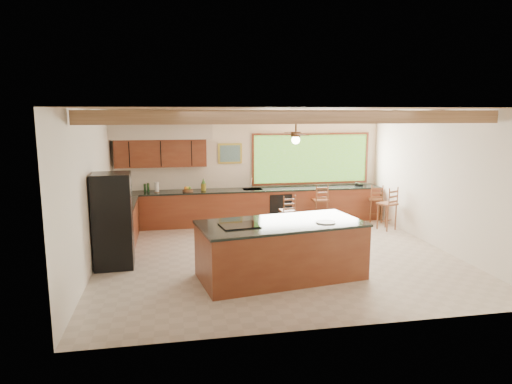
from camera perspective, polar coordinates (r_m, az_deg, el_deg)
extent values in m
plane|color=beige|center=(9.54, 2.66, -7.99)|extent=(7.20, 7.20, 0.00)
cube|color=silver|center=(12.35, -0.73, 3.27)|extent=(7.20, 0.04, 3.00)
cube|color=silver|center=(6.13, 9.75, -3.77)|extent=(7.20, 0.04, 3.00)
cube|color=silver|center=(9.07, -19.98, 0.23)|extent=(0.04, 6.50, 3.00)
cube|color=silver|center=(10.61, 22.03, 1.43)|extent=(0.04, 6.50, 3.00)
cube|color=#AD7756|center=(9.08, 2.82, 10.33)|extent=(7.20, 6.50, 0.04)
cube|color=#A77C53|center=(7.53, 5.66, 9.30)|extent=(7.10, 0.15, 0.22)
cube|color=#A77C53|center=(9.56, 2.11, 9.48)|extent=(7.10, 0.15, 0.22)
cube|color=#A77C53|center=(11.33, 0.08, 9.56)|extent=(7.10, 0.15, 0.22)
cube|color=brown|center=(11.94, -11.80, 4.76)|extent=(2.30, 0.35, 0.70)
cube|color=beige|center=(11.83, -11.91, 7.63)|extent=(2.60, 0.50, 0.48)
cylinder|color=#FFEABF|center=(11.88, -15.27, 6.39)|extent=(0.10, 0.10, 0.01)
cylinder|color=#FFEABF|center=(11.85, -8.46, 6.62)|extent=(0.10, 0.10, 0.01)
cube|color=#7BAF3E|center=(12.70, 6.89, 4.16)|extent=(3.20, 0.04, 1.30)
cube|color=gold|center=(12.20, -3.27, 4.83)|extent=(0.64, 0.03, 0.54)
cube|color=#3F7259|center=(12.18, -3.26, 4.82)|extent=(0.54, 0.01, 0.44)
cube|color=brown|center=(12.19, -0.45, -1.87)|extent=(7.00, 0.65, 0.88)
cube|color=black|center=(12.10, -0.45, 0.26)|extent=(7.04, 0.69, 0.04)
cube|color=brown|center=(10.55, -16.65, -4.17)|extent=(0.65, 2.35, 0.88)
cube|color=black|center=(10.45, -16.77, -1.72)|extent=(0.69, 2.39, 0.04)
cube|color=black|center=(12.02, 3.12, -2.15)|extent=(0.60, 0.02, 0.78)
cube|color=silver|center=(12.10, -0.45, 0.29)|extent=(0.50, 0.38, 0.03)
cylinder|color=silver|center=(12.27, -0.62, 1.20)|extent=(0.03, 0.03, 0.30)
cylinder|color=silver|center=(12.15, -0.54, 1.74)|extent=(0.03, 0.20, 0.03)
cylinder|color=silver|center=(11.86, -12.30, 0.57)|extent=(0.11, 0.11, 0.26)
cylinder|color=#1D4019|center=(12.03, -13.32, 0.57)|extent=(0.06, 0.06, 0.22)
cylinder|color=#1D4019|center=(12.04, -13.72, 0.52)|extent=(0.06, 0.06, 0.21)
cube|color=black|center=(12.92, 12.72, 0.94)|extent=(0.24, 0.21, 0.09)
cube|color=brown|center=(8.25, 3.12, -7.38)|extent=(3.03, 1.75, 0.97)
cube|color=black|center=(8.11, 3.16, -3.96)|extent=(3.08, 1.80, 0.04)
cube|color=black|center=(7.84, -2.08, -4.19)|extent=(0.71, 0.60, 0.02)
cylinder|color=silver|center=(8.17, 8.71, -3.74)|extent=(0.35, 0.35, 0.02)
cube|color=black|center=(9.08, -17.44, -3.44)|extent=(0.73, 0.71, 1.82)
cube|color=silver|center=(9.04, -15.21, -3.38)|extent=(0.02, 0.05, 1.67)
cube|color=brown|center=(11.03, 3.95, -2.33)|extent=(0.36, 0.36, 0.04)
cylinder|color=brown|center=(10.94, 3.41, -4.08)|extent=(0.03, 0.03, 0.58)
cylinder|color=brown|center=(11.01, 4.82, -4.01)|extent=(0.03, 0.03, 0.58)
cylinder|color=brown|center=(11.20, 3.06, -3.74)|extent=(0.03, 0.03, 0.58)
cylinder|color=brown|center=(11.27, 4.45, -3.67)|extent=(0.03, 0.03, 0.58)
cube|color=brown|center=(12.13, 7.99, -0.95)|extent=(0.40, 0.40, 0.04)
cylinder|color=brown|center=(12.00, 7.48, -2.72)|extent=(0.04, 0.04, 0.64)
cylinder|color=brown|center=(12.10, 8.88, -2.65)|extent=(0.04, 0.04, 0.64)
cylinder|color=brown|center=(12.29, 7.03, -2.41)|extent=(0.04, 0.04, 0.64)
cylinder|color=brown|center=(12.39, 8.40, -2.34)|extent=(0.04, 0.04, 0.64)
cube|color=brown|center=(11.92, 16.09, -1.42)|extent=(0.52, 0.52, 0.04)
cylinder|color=brown|center=(11.79, 15.67, -3.24)|extent=(0.04, 0.04, 0.64)
cylinder|color=brown|center=(11.93, 17.02, -3.15)|extent=(0.04, 0.04, 0.64)
cylinder|color=brown|center=(12.06, 15.02, -2.91)|extent=(0.04, 0.04, 0.64)
cylinder|color=brown|center=(12.20, 16.34, -2.83)|extent=(0.04, 0.04, 0.64)
cube|color=brown|center=(12.72, 14.73, -0.86)|extent=(0.45, 0.45, 0.04)
cylinder|color=brown|center=(12.59, 14.34, -2.44)|extent=(0.04, 0.04, 0.60)
cylinder|color=brown|center=(12.72, 15.54, -2.37)|extent=(0.04, 0.04, 0.60)
cylinder|color=brown|center=(12.85, 13.80, -2.17)|extent=(0.04, 0.04, 0.60)
cylinder|color=brown|center=(12.97, 14.97, -2.11)|extent=(0.04, 0.04, 0.60)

